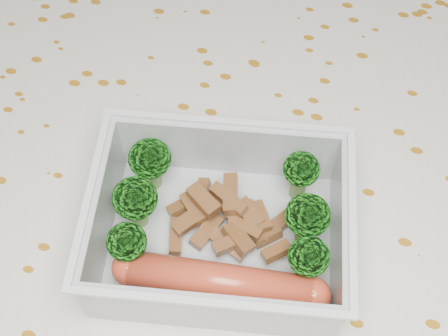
# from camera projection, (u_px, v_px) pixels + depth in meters

# --- Properties ---
(dining_table) EXTENTS (1.40, 0.90, 0.75)m
(dining_table) POSITION_uv_depth(u_px,v_px,m) (219.00, 243.00, 0.54)
(dining_table) COLOR brown
(dining_table) RESTS_ON ground
(tablecloth) EXTENTS (1.46, 0.96, 0.19)m
(tablecloth) POSITION_uv_depth(u_px,v_px,m) (219.00, 216.00, 0.50)
(tablecloth) COLOR silver
(tablecloth) RESTS_ON dining_table
(lunch_container) EXTENTS (0.19, 0.16, 0.06)m
(lunch_container) POSITION_uv_depth(u_px,v_px,m) (220.00, 231.00, 0.42)
(lunch_container) COLOR silver
(lunch_container) RESTS_ON tablecloth
(broccoli_florets) EXTENTS (0.15, 0.11, 0.05)m
(broccoli_florets) POSITION_uv_depth(u_px,v_px,m) (216.00, 206.00, 0.42)
(broccoli_florets) COLOR #608C3F
(broccoli_florets) RESTS_ON lunch_container
(meat_pile) EXTENTS (0.09, 0.06, 0.03)m
(meat_pile) POSITION_uv_depth(u_px,v_px,m) (225.00, 218.00, 0.43)
(meat_pile) COLOR brown
(meat_pile) RESTS_ON lunch_container
(sausage) EXTENTS (0.14, 0.04, 0.02)m
(sausage) POSITION_uv_depth(u_px,v_px,m) (220.00, 281.00, 0.40)
(sausage) COLOR #B33B23
(sausage) RESTS_ON lunch_container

